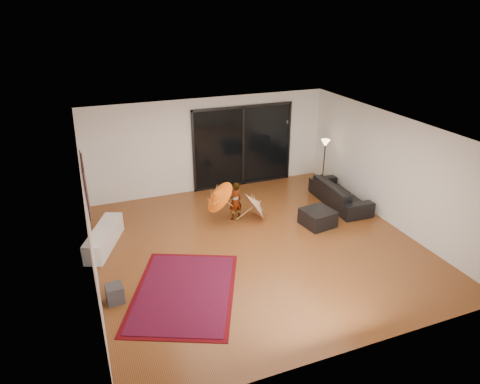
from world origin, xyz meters
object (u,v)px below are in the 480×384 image
sofa (340,194)px  ottoman (318,218)px  media_console (104,238)px  child (235,201)px

sofa → ottoman: bearing=127.9°
sofa → media_console: bearing=92.2°
media_console → ottoman: 5.09m
sofa → ottoman: sofa is taller
media_console → child: child is taller
ottoman → child: (-1.79, 1.04, 0.30)m
child → media_console: bearing=-8.5°
ottoman → child: child is taller
ottoman → sofa: bearing=35.7°
media_console → ottoman: bearing=13.3°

